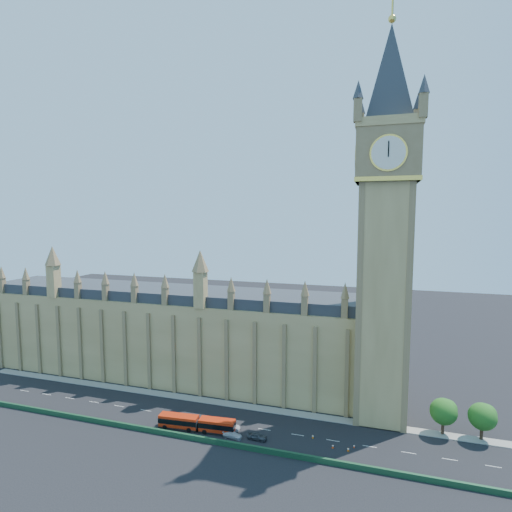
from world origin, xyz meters
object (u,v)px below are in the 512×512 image
(car_grey, at_px, (257,436))
(car_silver, at_px, (229,427))
(red_bus, at_px, (197,423))
(car_white, at_px, (233,435))

(car_grey, xyz_separation_m, car_silver, (-7.45, 1.91, 0.08))
(red_bus, height_order, car_silver, red_bus)
(car_grey, bearing_deg, car_silver, 78.35)
(red_bus, xyz_separation_m, car_white, (9.21, -0.57, -1.01))
(car_silver, bearing_deg, red_bus, 104.44)
(red_bus, distance_m, car_silver, 7.70)
(car_white, bearing_deg, car_silver, 38.04)
(car_white, bearing_deg, red_bus, 90.51)
(car_silver, bearing_deg, car_white, -148.37)
(red_bus, relative_size, car_grey, 4.26)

